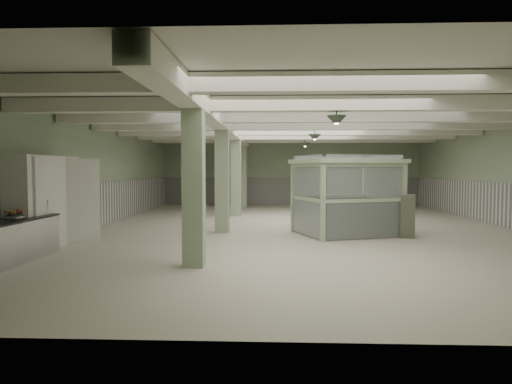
{
  "coord_description": "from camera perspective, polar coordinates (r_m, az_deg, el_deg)",
  "views": [
    {
      "loc": [
        -0.86,
        -15.17,
        2.01
      ],
      "look_at": [
        -1.41,
        -1.69,
        1.3
      ],
      "focal_mm": 32.0,
      "sensor_mm": 36.0,
      "label": 1
    }
  ],
  "objects": [
    {
      "name": "floor",
      "position": [
        15.32,
        5.57,
        -4.54
      ],
      "size": [
        20.0,
        20.0,
        0.0
      ],
      "primitive_type": "plane",
      "color": "beige",
      "rests_on": "ground"
    },
    {
      "name": "ceiling",
      "position": [
        15.27,
        5.64,
        8.97
      ],
      "size": [
        14.0,
        20.0,
        0.02
      ],
      "primitive_type": "cube",
      "color": "beige",
      "rests_on": "wall_back"
    },
    {
      "name": "wall_back",
      "position": [
        25.18,
        4.32,
        2.52
      ],
      "size": [
        14.0,
        0.02,
        3.6
      ],
      "primitive_type": "cube",
      "color": "#9EB08D",
      "rests_on": "floor"
    },
    {
      "name": "wall_front",
      "position": [
        5.24,
        11.78,
        0.67
      ],
      "size": [
        14.0,
        0.02,
        3.6
      ],
      "primitive_type": "cube",
      "color": "#9EB08D",
      "rests_on": "floor"
    },
    {
      "name": "wall_left",
      "position": [
        16.36,
        -19.7,
        2.1
      ],
      "size": [
        0.02,
        20.0,
        3.6
      ],
      "primitive_type": "cube",
      "color": "#9EB08D",
      "rests_on": "floor"
    },
    {
      "name": "wainscot_left",
      "position": [
        16.4,
        -19.55,
        -1.57
      ],
      "size": [
        0.05,
        19.9,
        1.5
      ],
      "primitive_type": "cube",
      "color": "white",
      "rests_on": "floor"
    },
    {
      "name": "wainscot_back",
      "position": [
        25.19,
        4.31,
        0.13
      ],
      "size": [
        13.9,
        0.05,
        1.5
      ],
      "primitive_type": "cube",
      "color": "white",
      "rests_on": "floor"
    },
    {
      "name": "girder",
      "position": [
        15.32,
        -3.84,
        8.14
      ],
      "size": [
        0.45,
        19.9,
        0.4
      ],
      "primitive_type": "cube",
      "color": "silver",
      "rests_on": "ceiling"
    },
    {
      "name": "beam_a",
      "position": [
        7.84,
        8.84,
        13.34
      ],
      "size": [
        13.9,
        0.35,
        0.32
      ],
      "primitive_type": "cube",
      "color": "silver",
      "rests_on": "ceiling"
    },
    {
      "name": "beam_b",
      "position": [
        10.3,
        7.24,
        10.86
      ],
      "size": [
        13.9,
        0.35,
        0.32
      ],
      "primitive_type": "cube",
      "color": "silver",
      "rests_on": "ceiling"
    },
    {
      "name": "beam_c",
      "position": [
        12.77,
        6.28,
        9.33
      ],
      "size": [
        13.9,
        0.35,
        0.32
      ],
      "primitive_type": "cube",
      "color": "silver",
      "rests_on": "ceiling"
    },
    {
      "name": "beam_d",
      "position": [
        15.26,
        5.63,
        8.3
      ],
      "size": [
        13.9,
        0.35,
        0.32
      ],
      "primitive_type": "cube",
      "color": "silver",
      "rests_on": "ceiling"
    },
    {
      "name": "beam_e",
      "position": [
        17.74,
        5.17,
        7.56
      ],
      "size": [
        13.9,
        0.35,
        0.32
      ],
      "primitive_type": "cube",
      "color": "silver",
      "rests_on": "ceiling"
    },
    {
      "name": "beam_f",
      "position": [
        20.23,
        4.82,
        6.99
      ],
      "size": [
        13.9,
        0.35,
        0.32
      ],
      "primitive_type": "cube",
      "color": "silver",
      "rests_on": "ceiling"
    },
    {
      "name": "beam_g",
      "position": [
        22.73,
        4.55,
        6.56
      ],
      "size": [
        13.9,
        0.35,
        0.32
      ],
      "primitive_type": "cube",
      "color": "silver",
      "rests_on": "ceiling"
    },
    {
      "name": "column_a",
      "position": [
        9.31,
        -7.8,
        1.7
      ],
      "size": [
        0.42,
        0.42,
        3.6
      ],
      "primitive_type": "cube",
      "color": "#96AB8A",
      "rests_on": "floor"
    },
    {
      "name": "column_b",
      "position": [
        14.26,
        -4.25,
        2.16
      ],
      "size": [
        0.42,
        0.42,
        3.6
      ],
      "primitive_type": "cube",
      "color": "#96AB8A",
      "rests_on": "floor"
    },
    {
      "name": "column_c",
      "position": [
        19.24,
        -2.54,
        2.38
      ],
      "size": [
        0.42,
        0.42,
        3.6
      ],
      "primitive_type": "cube",
      "color": "#96AB8A",
      "rests_on": "floor"
    },
    {
      "name": "column_d",
      "position": [
        23.23,
        -1.69,
        2.49
      ],
      "size": [
        0.42,
        0.42,
        3.6
      ],
      "primitive_type": "cube",
      "color": "#96AB8A",
      "rests_on": "floor"
    },
    {
      "name": "pendant_front",
      "position": [
        10.31,
        10.03,
        8.76
      ],
      "size": [
        0.44,
        0.44,
        0.22
      ],
      "primitive_type": "cone",
      "rotation": [
        3.14,
        0.0,
        0.0
      ],
      "color": "#2F3E2F",
      "rests_on": "ceiling"
    },
    {
      "name": "pendant_mid",
      "position": [
        15.76,
        7.35,
        6.77
      ],
      "size": [
        0.44,
        0.44,
        0.22
      ],
      "primitive_type": "cone",
      "rotation": [
        3.14,
        0.0,
        0.0
      ],
      "color": "#2F3E2F",
      "rests_on": "ceiling"
    },
    {
      "name": "pendant_back",
      "position": [
        20.74,
        6.14,
        5.87
      ],
      "size": [
        0.44,
        0.44,
        0.22
      ],
      "primitive_type": "cone",
      "rotation": [
        3.14,
        0.0,
        0.0
      ],
      "color": "#2F3E2F",
      "rests_on": "ceiling"
    },
    {
      "name": "pitcher_near",
      "position": [
        11.7,
        -25.76,
        -1.96
      ],
      "size": [
        0.25,
        0.28,
        0.31
      ],
      "primitive_type": null,
      "rotation": [
        0.0,
        0.0,
        -0.17
      ],
      "color": "#AFAEB3",
      "rests_on": "prep_counter"
    },
    {
      "name": "pitcher_far",
      "position": [
        11.8,
        -26.8,
        -2.03
      ],
      "size": [
        0.24,
        0.26,
        0.28
      ],
      "primitive_type": null,
      "rotation": [
        0.0,
        0.0,
        0.29
      ],
      "color": "#AFAEB3",
      "rests_on": "prep_counter"
    },
    {
      "name": "veg_colander",
      "position": [
        11.15,
        -28.03,
        -2.54
      ],
      "size": [
        0.47,
        0.47,
        0.2
      ],
      "primitive_type": null,
      "rotation": [
        0.0,
        0.0,
        -0.07
      ],
      "color": "#44444A",
      "rests_on": "prep_counter"
    },
    {
      "name": "walkin_cooler",
      "position": [
        12.6,
        -24.89,
        -0.89
      ],
      "size": [
        1.24,
        2.65,
        2.43
      ],
      "color": "white",
      "rests_on": "floor"
    },
    {
      "name": "guard_booth",
      "position": [
        14.04,
        11.2,
        1.23
      ],
      "size": [
        3.48,
        3.22,
        2.39
      ],
      "rotation": [
        0.0,
        0.0,
        0.35
      ],
      "color": "#ABC29B",
      "rests_on": "floor"
    },
    {
      "name": "filing_cabinet",
      "position": [
        13.97,
        18.44,
        -2.86
      ],
      "size": [
        0.54,
        0.66,
        1.23
      ],
      "primitive_type": "cube",
      "rotation": [
        0.0,
        0.0,
        -0.28
      ],
      "color": "#555A4B",
      "rests_on": "floor"
    }
  ]
}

